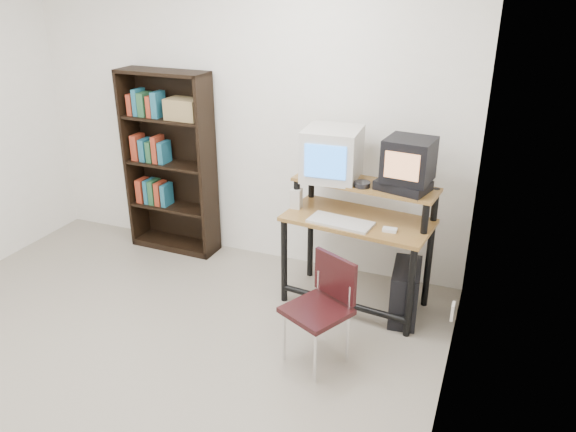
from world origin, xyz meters
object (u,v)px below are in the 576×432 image
at_px(crt_monitor, 332,154).
at_px(bookshelf, 171,160).
at_px(crt_tv, 409,160).
at_px(school_chair, 323,300).
at_px(pc_tower, 405,292).
at_px(computer_desk, 359,225).

bearing_deg(crt_monitor, bookshelf, 168.55).
relative_size(crt_monitor, crt_tv, 1.22).
xyz_separation_m(crt_monitor, crt_tv, (0.59, -0.06, 0.04)).
xyz_separation_m(crt_tv, school_chair, (-0.34, -0.85, -0.75)).
height_order(pc_tower, bookshelf, bookshelf).
bearing_deg(bookshelf, school_chair, -29.89).
bearing_deg(computer_desk, pc_tower, -2.43).
bearing_deg(pc_tower, computer_desk, 164.59).
relative_size(computer_desk, school_chair, 1.55).
height_order(pc_tower, school_chair, school_chair).
relative_size(computer_desk, crt_monitor, 2.58).
bearing_deg(school_chair, crt_tv, 94.99).
relative_size(computer_desk, crt_tv, 3.15).
xyz_separation_m(computer_desk, bookshelf, (-1.86, 0.35, 0.19)).
bearing_deg(computer_desk, school_chair, -84.69).
bearing_deg(pc_tower, crt_tv, 114.99).
relative_size(crt_tv, pc_tower, 0.81).
bearing_deg(school_chair, computer_desk, 115.56).
height_order(crt_monitor, bookshelf, bookshelf).
relative_size(pc_tower, bookshelf, 0.27).
bearing_deg(crt_monitor, crt_tv, -9.49).
bearing_deg(pc_tower, crt_monitor, 157.42).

